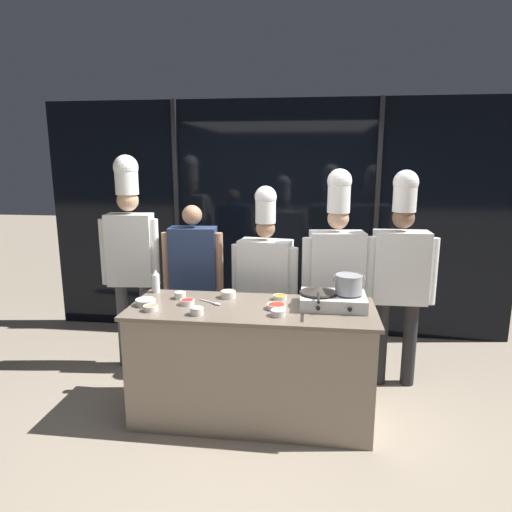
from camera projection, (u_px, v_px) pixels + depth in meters
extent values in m
plane|color=gray|center=(252.00, 415.00, 3.73)|extent=(24.00, 24.00, 0.00)
cube|color=black|center=(274.00, 220.00, 5.27)|extent=(5.37, 0.04, 2.70)
cube|color=#232326|center=(177.00, 219.00, 5.37)|extent=(0.05, 0.05, 2.70)
cube|color=#232326|center=(376.00, 223.00, 5.08)|extent=(0.05, 0.05, 2.70)
cube|color=gray|center=(252.00, 364.00, 3.63)|extent=(1.85, 0.71, 0.90)
cube|color=#756656|center=(252.00, 309.00, 3.53)|extent=(1.90, 0.74, 0.03)
cube|color=silver|center=(333.00, 301.00, 3.52)|extent=(0.50, 0.37, 0.10)
cylinder|color=black|center=(318.00, 293.00, 3.52)|extent=(0.20, 0.20, 0.01)
cylinder|color=black|center=(318.00, 308.00, 3.35)|extent=(0.03, 0.01, 0.03)
cylinder|color=black|center=(348.00, 294.00, 3.49)|extent=(0.20, 0.20, 0.01)
cylinder|color=black|center=(350.00, 309.00, 3.32)|extent=(0.03, 0.01, 0.03)
cylinder|color=#38332D|center=(318.00, 292.00, 3.52)|extent=(0.27, 0.27, 0.01)
cone|color=#38332D|center=(318.00, 289.00, 3.52)|extent=(0.29, 0.29, 0.05)
cylinder|color=black|center=(318.00, 298.00, 3.28)|extent=(0.02, 0.22, 0.02)
cylinder|color=#93969B|center=(349.00, 284.00, 3.48)|extent=(0.20, 0.20, 0.14)
torus|color=#93969B|center=(349.00, 275.00, 3.46)|extent=(0.21, 0.21, 0.01)
torus|color=#93969B|center=(334.00, 278.00, 3.48)|extent=(0.01, 0.05, 0.05)
torus|color=#93969B|center=(364.00, 279.00, 3.45)|extent=(0.01, 0.05, 0.05)
cylinder|color=white|center=(156.00, 283.00, 3.90)|extent=(0.07, 0.07, 0.16)
cone|color=white|center=(155.00, 272.00, 3.88)|extent=(0.06, 0.06, 0.04)
cylinder|color=silver|center=(151.00, 308.00, 3.44)|extent=(0.11, 0.11, 0.04)
torus|color=silver|center=(151.00, 306.00, 3.43)|extent=(0.12, 0.12, 0.01)
cylinder|color=#9E896B|center=(151.00, 307.00, 3.43)|extent=(0.09, 0.09, 0.02)
cylinder|color=silver|center=(187.00, 302.00, 3.58)|extent=(0.11, 0.11, 0.04)
torus|color=silver|center=(187.00, 300.00, 3.58)|extent=(0.12, 0.12, 0.01)
cylinder|color=red|center=(187.00, 301.00, 3.58)|extent=(0.09, 0.09, 0.02)
cylinder|color=silver|center=(228.00, 294.00, 3.76)|extent=(0.12, 0.12, 0.05)
torus|color=silver|center=(228.00, 291.00, 3.75)|extent=(0.13, 0.13, 0.01)
cylinder|color=#EAA893|center=(228.00, 293.00, 3.75)|extent=(0.10, 0.10, 0.03)
cylinder|color=silver|center=(180.00, 295.00, 3.73)|extent=(0.09, 0.09, 0.05)
torus|color=silver|center=(180.00, 292.00, 3.73)|extent=(0.09, 0.09, 0.01)
cylinder|color=silver|center=(180.00, 294.00, 3.73)|extent=(0.08, 0.08, 0.03)
cylinder|color=silver|center=(276.00, 307.00, 3.48)|extent=(0.15, 0.15, 0.03)
torus|color=silver|center=(276.00, 304.00, 3.48)|extent=(0.15, 0.15, 0.01)
cylinder|color=#B22D1E|center=(276.00, 305.00, 3.48)|extent=(0.12, 0.12, 0.02)
cylinder|color=silver|center=(278.00, 313.00, 3.33)|extent=(0.11, 0.11, 0.04)
torus|color=silver|center=(278.00, 310.00, 3.32)|extent=(0.11, 0.11, 0.01)
cylinder|color=white|center=(278.00, 311.00, 3.32)|extent=(0.09, 0.09, 0.02)
cylinder|color=silver|center=(197.00, 311.00, 3.35)|extent=(0.10, 0.10, 0.05)
torus|color=silver|center=(197.00, 308.00, 3.34)|extent=(0.10, 0.10, 0.01)
cylinder|color=silver|center=(197.00, 309.00, 3.35)|extent=(0.08, 0.08, 0.03)
cylinder|color=silver|center=(280.00, 298.00, 3.71)|extent=(0.11, 0.11, 0.03)
torus|color=silver|center=(280.00, 295.00, 3.70)|extent=(0.11, 0.11, 0.01)
cylinder|color=orange|center=(280.00, 296.00, 3.70)|extent=(0.09, 0.09, 0.02)
cylinder|color=silver|center=(146.00, 302.00, 3.57)|extent=(0.16, 0.16, 0.05)
torus|color=silver|center=(145.00, 300.00, 3.56)|extent=(0.16, 0.16, 0.01)
cylinder|color=silver|center=(145.00, 301.00, 3.56)|extent=(0.13, 0.13, 0.03)
cube|color=#B2B5BA|center=(207.00, 301.00, 3.65)|extent=(0.14, 0.09, 0.01)
ellipsoid|color=#B2B5BA|center=(217.00, 304.00, 3.58)|extent=(0.08, 0.07, 0.02)
cylinder|color=#4C4C51|center=(147.00, 325.00, 4.54)|extent=(0.11, 0.11, 0.85)
cylinder|color=#4C4C51|center=(123.00, 325.00, 4.54)|extent=(0.11, 0.11, 0.85)
cube|color=white|center=(131.00, 250.00, 4.38)|extent=(0.45, 0.27, 0.69)
cylinder|color=white|center=(155.00, 252.00, 4.34)|extent=(0.09, 0.09, 0.63)
cylinder|color=white|center=(105.00, 252.00, 4.35)|extent=(0.09, 0.09, 0.63)
sphere|color=tan|center=(128.00, 200.00, 4.28)|extent=(0.20, 0.20, 0.20)
cylinder|color=white|center=(127.00, 181.00, 4.24)|extent=(0.21, 0.21, 0.25)
sphere|color=white|center=(126.00, 167.00, 4.21)|extent=(0.23, 0.23, 0.23)
cylinder|color=#232326|center=(208.00, 331.00, 4.49)|extent=(0.11, 0.11, 0.78)
cylinder|color=#232326|center=(183.00, 330.00, 4.50)|extent=(0.11, 0.11, 0.78)
cube|color=navy|center=(193.00, 260.00, 4.34)|extent=(0.46, 0.26, 0.63)
cylinder|color=#A87A5B|center=(219.00, 263.00, 4.30)|extent=(0.09, 0.09, 0.58)
cylinder|color=#A87A5B|center=(167.00, 263.00, 4.32)|extent=(0.09, 0.09, 0.58)
sphere|color=#A87A5B|center=(192.00, 215.00, 4.25)|extent=(0.19, 0.19, 0.19)
cylinder|color=#4C4C51|center=(278.00, 341.00, 4.31)|extent=(0.12, 0.12, 0.73)
cylinder|color=#4C4C51|center=(252.00, 338.00, 4.38)|extent=(0.12, 0.12, 0.73)
cube|color=white|center=(265.00, 272.00, 4.21)|extent=(0.51, 0.32, 0.59)
cylinder|color=white|center=(293.00, 277.00, 4.10)|extent=(0.09, 0.09, 0.55)
cylinder|color=white|center=(237.00, 273.00, 4.25)|extent=(0.09, 0.09, 0.55)
sphere|color=#A87A5B|center=(266.00, 228.00, 4.12)|extent=(0.17, 0.17, 0.17)
cylinder|color=white|center=(266.00, 210.00, 4.09)|extent=(0.18, 0.18, 0.23)
sphere|color=white|center=(266.00, 197.00, 4.06)|extent=(0.20, 0.20, 0.20)
cylinder|color=#2D3856|center=(347.00, 341.00, 4.23)|extent=(0.12, 0.12, 0.79)
cylinder|color=#2D3856|center=(319.00, 341.00, 4.23)|extent=(0.12, 0.12, 0.79)
cube|color=white|center=(336.00, 267.00, 4.08)|extent=(0.50, 0.31, 0.64)
cylinder|color=white|center=(367.00, 270.00, 4.05)|extent=(0.09, 0.09, 0.58)
cylinder|color=white|center=(307.00, 270.00, 4.04)|extent=(0.09, 0.09, 0.58)
sphere|color=tan|center=(338.00, 219.00, 3.99)|extent=(0.19, 0.19, 0.19)
cylinder|color=white|center=(339.00, 197.00, 3.95)|extent=(0.20, 0.20, 0.27)
sphere|color=white|center=(340.00, 181.00, 3.92)|extent=(0.21, 0.21, 0.21)
cylinder|color=#232326|center=(409.00, 344.00, 4.17)|extent=(0.12, 0.12, 0.79)
cylinder|color=#232326|center=(380.00, 342.00, 4.19)|extent=(0.12, 0.12, 0.79)
cube|color=white|center=(400.00, 267.00, 4.03)|extent=(0.47, 0.25, 0.64)
cylinder|color=white|center=(432.00, 271.00, 3.97)|extent=(0.09, 0.09, 0.59)
cylinder|color=white|center=(370.00, 270.00, 4.03)|extent=(0.09, 0.09, 0.59)
sphere|color=brown|center=(403.00, 218.00, 3.93)|extent=(0.19, 0.19, 0.19)
cylinder|color=white|center=(405.00, 197.00, 3.90)|extent=(0.20, 0.20, 0.25)
sphere|color=white|center=(406.00, 182.00, 3.87)|extent=(0.21, 0.21, 0.21)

